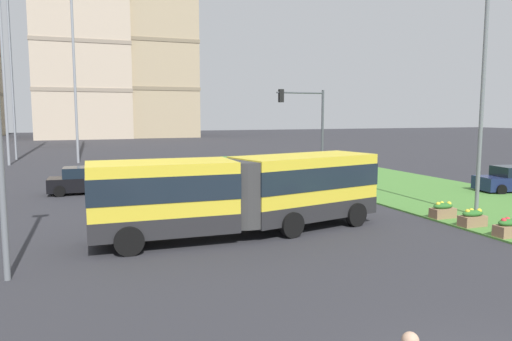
{
  "coord_description": "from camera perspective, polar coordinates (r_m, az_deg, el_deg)",
  "views": [
    {
      "loc": [
        -6.48,
        -5.57,
        4.7
      ],
      "look_at": [
        0.94,
        14.37,
        2.2
      ],
      "focal_mm": 33.78,
      "sensor_mm": 36.0,
      "label": 1
    }
  ],
  "objects": [
    {
      "name": "flower_planter_3",
      "position": [
        21.91,
        24.26,
        -5.15
      ],
      "size": [
        1.1,
        0.56,
        0.74
      ],
      "color": "#937051",
      "rests_on": "grass_median"
    },
    {
      "name": "articulated_bus",
      "position": [
        18.87,
        -1.5,
        -2.59
      ],
      "size": [
        11.93,
        3.92,
        3.0
      ],
      "color": "yellow",
      "rests_on": "ground"
    },
    {
      "name": "apartment_tower_westcentre",
      "position": [
        102.64,
        -20.02,
        13.51
      ],
      "size": [
        17.64,
        15.83,
        35.13
      ],
      "color": "#C6B299",
      "rests_on": "ground"
    },
    {
      "name": "traffic_light_near_left",
      "position": [
        2.61,
        -12.47,
        -0.15
      ],
      "size": [
        4.32,
        0.28,
        6.39
      ],
      "color": "#474C51",
      "rests_on": "ground"
    },
    {
      "name": "apartment_tower_centre",
      "position": [
        107.43,
        -12.61,
        16.49
      ],
      "size": [
        17.07,
        19.71,
        46.48
      ],
      "color": "tan",
      "rests_on": "ground"
    },
    {
      "name": "car_black_sedan",
      "position": [
        30.4,
        -19.4,
        -1.14
      ],
      "size": [
        4.49,
        2.2,
        1.58
      ],
      "color": "black",
      "rests_on": "ground"
    },
    {
      "name": "streetlight_median",
      "position": [
        24.05,
        25.24,
        8.06
      ],
      "size": [
        0.7,
        0.28,
        10.17
      ],
      "color": "slate",
      "rests_on": "ground"
    },
    {
      "name": "flower_planter_2",
      "position": [
        20.71,
        27.76,
        -5.99
      ],
      "size": [
        1.1,
        0.56,
        0.74
      ],
      "color": "#937051",
      "rests_on": "grass_median"
    },
    {
      "name": "traffic_light_far_right",
      "position": [
        30.83,
        6.22,
        5.78
      ],
      "size": [
        3.29,
        0.28,
        6.22
      ],
      "color": "#474C51",
      "rests_on": "ground"
    },
    {
      "name": "flower_planter_4",
      "position": [
        23.14,
        21.25,
        -4.4
      ],
      "size": [
        1.1,
        0.56,
        0.74
      ],
      "color": "#937051",
      "rests_on": "grass_median"
    }
  ]
}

